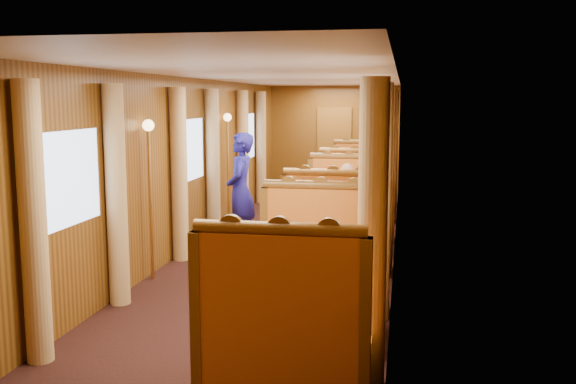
% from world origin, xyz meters
% --- Properties ---
extents(floor, '(3.00, 12.00, 0.01)m').
position_xyz_m(floor, '(0.00, 0.00, 0.00)').
color(floor, black).
rests_on(floor, ground).
extents(ceiling, '(3.00, 12.00, 0.01)m').
position_xyz_m(ceiling, '(0.00, 0.00, 2.50)').
color(ceiling, silver).
rests_on(ceiling, wall_left).
extents(wall_far, '(3.00, 0.01, 2.50)m').
position_xyz_m(wall_far, '(0.00, 6.00, 1.25)').
color(wall_far, brown).
rests_on(wall_far, floor).
extents(wall_near, '(3.00, 0.01, 2.50)m').
position_xyz_m(wall_near, '(0.00, -6.00, 1.25)').
color(wall_near, brown).
rests_on(wall_near, floor).
extents(wall_left, '(0.01, 12.00, 2.50)m').
position_xyz_m(wall_left, '(-1.50, 0.00, 1.25)').
color(wall_left, brown).
rests_on(wall_left, floor).
extents(wall_right, '(0.01, 12.00, 2.50)m').
position_xyz_m(wall_right, '(1.50, 0.00, 1.25)').
color(wall_right, brown).
rests_on(wall_right, floor).
extents(doorway_far, '(0.80, 0.04, 2.00)m').
position_xyz_m(doorway_far, '(0.00, 5.97, 1.00)').
color(doorway_far, brown).
rests_on(doorway_far, floor).
extents(table_near, '(1.05, 0.72, 0.75)m').
position_xyz_m(table_near, '(0.75, -3.50, 0.38)').
color(table_near, white).
rests_on(table_near, floor).
extents(banquette_near_fwd, '(1.30, 0.55, 1.34)m').
position_xyz_m(banquette_near_fwd, '(0.75, -4.51, 0.42)').
color(banquette_near_fwd, '#B94014').
rests_on(banquette_near_fwd, floor).
extents(banquette_near_aft, '(1.30, 0.55, 1.34)m').
position_xyz_m(banquette_near_aft, '(0.75, -2.49, 0.42)').
color(banquette_near_aft, '#B94014').
rests_on(banquette_near_aft, floor).
extents(table_mid, '(1.05, 0.72, 0.75)m').
position_xyz_m(table_mid, '(0.75, 0.00, 0.38)').
color(table_mid, white).
rests_on(table_mid, floor).
extents(banquette_mid_fwd, '(1.30, 0.55, 1.34)m').
position_xyz_m(banquette_mid_fwd, '(0.75, -1.01, 0.42)').
color(banquette_mid_fwd, '#B94014').
rests_on(banquette_mid_fwd, floor).
extents(banquette_mid_aft, '(1.30, 0.55, 1.34)m').
position_xyz_m(banquette_mid_aft, '(0.75, 1.01, 0.42)').
color(banquette_mid_aft, '#B94014').
rests_on(banquette_mid_aft, floor).
extents(table_far, '(1.05, 0.72, 0.75)m').
position_xyz_m(table_far, '(0.75, 3.50, 0.38)').
color(table_far, white).
rests_on(table_far, floor).
extents(banquette_far_fwd, '(1.30, 0.55, 1.34)m').
position_xyz_m(banquette_far_fwd, '(0.75, 2.49, 0.42)').
color(banquette_far_fwd, '#B94014').
rests_on(banquette_far_fwd, floor).
extents(banquette_far_aft, '(1.30, 0.55, 1.34)m').
position_xyz_m(banquette_far_aft, '(0.75, 4.51, 0.42)').
color(banquette_far_aft, '#B94014').
rests_on(banquette_far_aft, floor).
extents(tea_tray, '(0.39, 0.33, 0.01)m').
position_xyz_m(tea_tray, '(0.68, -3.54, 0.76)').
color(tea_tray, silver).
rests_on(tea_tray, table_near).
extents(teapot_left, '(0.19, 0.16, 0.14)m').
position_xyz_m(teapot_left, '(0.58, -3.57, 0.82)').
color(teapot_left, silver).
rests_on(teapot_left, tea_tray).
extents(teapot_right, '(0.19, 0.16, 0.14)m').
position_xyz_m(teapot_right, '(0.75, -3.59, 0.82)').
color(teapot_right, silver).
rests_on(teapot_right, tea_tray).
extents(teapot_back, '(0.19, 0.17, 0.13)m').
position_xyz_m(teapot_back, '(0.64, -3.46, 0.82)').
color(teapot_back, silver).
rests_on(teapot_back, tea_tray).
extents(fruit_plate, '(0.22, 0.22, 0.05)m').
position_xyz_m(fruit_plate, '(1.07, -3.63, 0.77)').
color(fruit_plate, white).
rests_on(fruit_plate, table_near).
extents(cup_inboard, '(0.08, 0.08, 0.26)m').
position_xyz_m(cup_inboard, '(0.39, -3.39, 0.86)').
color(cup_inboard, white).
rests_on(cup_inboard, table_near).
extents(cup_outboard, '(0.08, 0.08, 0.26)m').
position_xyz_m(cup_outboard, '(0.43, -3.26, 0.86)').
color(cup_outboard, white).
rests_on(cup_outboard, table_near).
extents(rose_vase_mid, '(0.06, 0.06, 0.36)m').
position_xyz_m(rose_vase_mid, '(0.73, 0.01, 0.93)').
color(rose_vase_mid, silver).
rests_on(rose_vase_mid, table_mid).
extents(rose_vase_far, '(0.06, 0.06, 0.36)m').
position_xyz_m(rose_vase_far, '(0.77, 3.52, 0.93)').
color(rose_vase_far, silver).
rests_on(rose_vase_far, table_far).
extents(window_left_near, '(0.01, 1.20, 0.90)m').
position_xyz_m(window_left_near, '(-1.49, -3.50, 1.45)').
color(window_left_near, '#94ADD0').
rests_on(window_left_near, wall_left).
extents(curtain_left_near_a, '(0.22, 0.22, 2.35)m').
position_xyz_m(curtain_left_near_a, '(-1.38, -4.28, 1.18)').
color(curtain_left_near_a, tan).
rests_on(curtain_left_near_a, floor).
extents(curtain_left_near_b, '(0.22, 0.22, 2.35)m').
position_xyz_m(curtain_left_near_b, '(-1.38, -2.72, 1.18)').
color(curtain_left_near_b, tan).
rests_on(curtain_left_near_b, floor).
extents(window_right_near, '(0.01, 1.20, 0.90)m').
position_xyz_m(window_right_near, '(1.49, -3.50, 1.45)').
color(window_right_near, '#94ADD0').
rests_on(window_right_near, wall_right).
extents(curtain_right_near_a, '(0.22, 0.22, 2.35)m').
position_xyz_m(curtain_right_near_a, '(1.38, -4.28, 1.18)').
color(curtain_right_near_a, tan).
rests_on(curtain_right_near_a, floor).
extents(curtain_right_near_b, '(0.22, 0.22, 2.35)m').
position_xyz_m(curtain_right_near_b, '(1.38, -2.72, 1.18)').
color(curtain_right_near_b, tan).
rests_on(curtain_right_near_b, floor).
extents(window_left_mid, '(0.01, 1.20, 0.90)m').
position_xyz_m(window_left_mid, '(-1.49, 0.00, 1.45)').
color(window_left_mid, '#94ADD0').
rests_on(window_left_mid, wall_left).
extents(curtain_left_mid_a, '(0.22, 0.22, 2.35)m').
position_xyz_m(curtain_left_mid_a, '(-1.38, -0.78, 1.18)').
color(curtain_left_mid_a, tan).
rests_on(curtain_left_mid_a, floor).
extents(curtain_left_mid_b, '(0.22, 0.22, 2.35)m').
position_xyz_m(curtain_left_mid_b, '(-1.38, 0.78, 1.18)').
color(curtain_left_mid_b, tan).
rests_on(curtain_left_mid_b, floor).
extents(window_right_mid, '(0.01, 1.20, 0.90)m').
position_xyz_m(window_right_mid, '(1.49, 0.00, 1.45)').
color(window_right_mid, '#94ADD0').
rests_on(window_right_mid, wall_right).
extents(curtain_right_mid_a, '(0.22, 0.22, 2.35)m').
position_xyz_m(curtain_right_mid_a, '(1.38, -0.78, 1.18)').
color(curtain_right_mid_a, tan).
rests_on(curtain_right_mid_a, floor).
extents(curtain_right_mid_b, '(0.22, 0.22, 2.35)m').
position_xyz_m(curtain_right_mid_b, '(1.38, 0.78, 1.18)').
color(curtain_right_mid_b, tan).
rests_on(curtain_right_mid_b, floor).
extents(window_left_far, '(0.01, 1.20, 0.90)m').
position_xyz_m(window_left_far, '(-1.49, 3.50, 1.45)').
color(window_left_far, '#94ADD0').
rests_on(window_left_far, wall_left).
extents(curtain_left_far_a, '(0.22, 0.22, 2.35)m').
position_xyz_m(curtain_left_far_a, '(-1.38, 2.72, 1.18)').
color(curtain_left_far_a, tan).
rests_on(curtain_left_far_a, floor).
extents(curtain_left_far_b, '(0.22, 0.22, 2.35)m').
position_xyz_m(curtain_left_far_b, '(-1.38, 4.28, 1.18)').
color(curtain_left_far_b, tan).
rests_on(curtain_left_far_b, floor).
extents(window_right_far, '(0.01, 1.20, 0.90)m').
position_xyz_m(window_right_far, '(1.49, 3.50, 1.45)').
color(window_right_far, '#94ADD0').
rests_on(window_right_far, wall_right).
extents(curtain_right_far_a, '(0.22, 0.22, 2.35)m').
position_xyz_m(curtain_right_far_a, '(1.38, 2.72, 1.18)').
color(curtain_right_far_a, tan).
rests_on(curtain_right_far_a, floor).
extents(curtain_right_far_b, '(0.22, 0.22, 2.35)m').
position_xyz_m(curtain_right_far_b, '(1.38, 4.28, 1.18)').
color(curtain_right_far_b, tan).
rests_on(curtain_right_far_b, floor).
extents(sconce_left_fore, '(0.14, 0.14, 1.95)m').
position_xyz_m(sconce_left_fore, '(-1.40, -1.75, 1.38)').
color(sconce_left_fore, '#BF8C3F').
rests_on(sconce_left_fore, floor).
extents(sconce_right_fore, '(0.14, 0.14, 1.95)m').
position_xyz_m(sconce_right_fore, '(1.40, -1.75, 1.38)').
color(sconce_right_fore, '#BF8C3F').
rests_on(sconce_right_fore, floor).
extents(sconce_left_aft, '(0.14, 0.14, 1.95)m').
position_xyz_m(sconce_left_aft, '(-1.40, 1.75, 1.38)').
color(sconce_left_aft, '#BF8C3F').
rests_on(sconce_left_aft, floor).
extents(sconce_right_aft, '(0.14, 0.14, 1.95)m').
position_xyz_m(sconce_right_aft, '(1.40, 1.75, 1.38)').
color(sconce_right_aft, '#BF8C3F').
rests_on(sconce_right_aft, floor).
extents(steward, '(0.50, 0.68, 1.71)m').
position_xyz_m(steward, '(-0.75, 0.10, 0.85)').
color(steward, navy).
rests_on(steward, floor).
extents(passenger, '(0.40, 0.44, 0.76)m').
position_xyz_m(passenger, '(0.75, 0.81, 0.74)').
color(passenger, beige).
rests_on(passenger, banquette_mid_aft).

